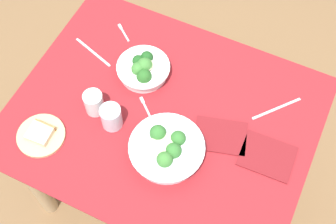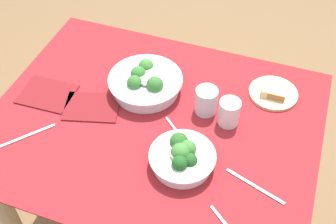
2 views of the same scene
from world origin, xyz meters
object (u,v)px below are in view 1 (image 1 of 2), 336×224
broccoli_bowl_far (167,149)px  fork_by_far_bowl (123,32)px  water_glass_center (111,117)px  water_glass_side (94,103)px  table_knife_right (277,109)px  table_knife_left (93,52)px  napkin_folded_lower (267,156)px  bread_side_plate (41,135)px  fork_by_near_bowl (145,106)px  napkin_folded_upper (220,136)px  broccoli_bowl_near (143,69)px

broccoli_bowl_far → fork_by_far_bowl: broccoli_bowl_far is taller
water_glass_center → water_glass_side: water_glass_center is taller
table_knife_right → broccoli_bowl_far: bearing=179.3°
water_glass_center → water_glass_side: size_ratio=1.02×
table_knife_right → table_knife_left: bearing=135.0°
napkin_folded_lower → table_knife_right: bearing=-80.6°
table_knife_left → bread_side_plate: bearing=110.8°
bread_side_plate → table_knife_right: 0.91m
fork_by_near_bowl → napkin_folded_upper: napkin_folded_upper is taller
napkin_folded_lower → table_knife_left: bearing=-9.6°
water_glass_center → fork_by_far_bowl: 0.45m
bread_side_plate → water_glass_side: (-0.13, -0.19, 0.04)m
fork_by_far_bowl → napkin_folded_lower: bearing=-163.0°
water_glass_side → table_knife_right: bearing=-154.6°
water_glass_center → table_knife_left: 0.36m
table_knife_left → table_knife_right: (-0.79, -0.07, 0.00)m
table_knife_right → napkin_folded_lower: size_ratio=1.11×
broccoli_bowl_far → water_glass_center: broccoli_bowl_far is taller
broccoli_bowl_near → napkin_folded_lower: bearing=167.2°
bread_side_plate → napkin_folded_upper: size_ratio=0.93×
table_knife_left → water_glass_side: bearing=140.1°
broccoli_bowl_near → napkin_folded_upper: (-0.39, 0.13, -0.03)m
water_glass_center → fork_by_far_bowl: (0.17, -0.41, -0.05)m
broccoli_bowl_near → napkin_folded_upper: 0.41m
bread_side_plate → water_glass_center: bearing=-142.9°
water_glass_center → fork_by_far_bowl: water_glass_center is taller
fork_by_near_bowl → table_knife_right: same height
broccoli_bowl_near → napkin_folded_lower: broccoli_bowl_near is taller
bread_side_plate → fork_by_far_bowl: (-0.04, -0.58, -0.01)m
napkin_folded_lower → water_glass_side: bearing=8.1°
bread_side_plate → fork_by_far_bowl: bearing=-94.2°
broccoli_bowl_far → fork_by_near_bowl: broccoli_bowl_far is taller
water_glass_side → napkin_folded_upper: water_glass_side is taller
broccoli_bowl_far → table_knife_right: 0.47m
bread_side_plate → table_knife_left: size_ratio=0.89×
water_glass_side → napkin_folded_lower: 0.68m
broccoli_bowl_far → fork_by_far_bowl: size_ratio=3.11×
bread_side_plate → napkin_folded_lower: 0.85m
broccoli_bowl_far → water_glass_center: size_ratio=2.78×
fork_by_near_bowl → napkin_folded_upper: bearing=-137.9°
fork_by_near_bowl → napkin_folded_lower: size_ratio=0.43×
table_knife_right → napkin_folded_lower: bearing=-130.6°
table_knife_right → napkin_folded_lower: (-0.03, 0.21, 0.00)m
broccoli_bowl_far → bread_side_plate: bearing=16.8°
bread_side_plate → broccoli_bowl_far: bearing=-163.2°
fork_by_near_bowl → water_glass_center: bearing=97.3°
table_knife_right → napkin_folded_upper: 0.26m
bread_side_plate → napkin_folded_upper: bread_side_plate is taller
broccoli_bowl_far → water_glass_side: 0.34m
table_knife_right → napkin_folded_lower: 0.21m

